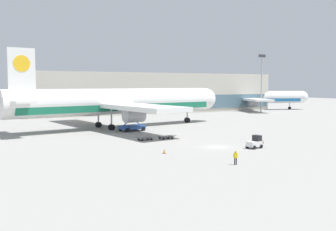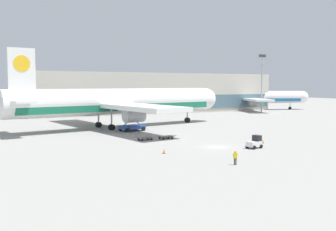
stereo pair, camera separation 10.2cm
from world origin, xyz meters
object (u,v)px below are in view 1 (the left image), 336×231
(scissor_lift_loader, at_px, (132,122))
(baggage_tug_mid, at_px, (255,143))
(airplane_distant, at_px, (249,98))
(traffic_cone_near, at_px, (263,141))
(traffic_cone_far, at_px, (164,151))
(airplane_main, at_px, (118,102))
(baggage_dolly_second, at_px, (166,137))
(baggage_dolly_lead, at_px, (145,138))
(ground_crew_near, at_px, (236,156))
(light_mast, at_px, (262,78))

(scissor_lift_loader, xyz_separation_m, baggage_tug_mid, (9.03, -29.33, -1.09))
(airplane_distant, xyz_separation_m, baggage_tug_mid, (-57.88, -72.58, -3.95))
(traffic_cone_near, relative_size, traffic_cone_far, 1.00)
(baggage_tug_mid, height_order, traffic_cone_far, baggage_tug_mid)
(airplane_main, xyz_separation_m, baggage_tug_mid, (9.76, -36.14, -4.96))
(baggage_dolly_second, bearing_deg, airplane_main, 88.31)
(scissor_lift_loader, bearing_deg, traffic_cone_far, -111.30)
(baggage_dolly_lead, relative_size, ground_crew_near, 2.11)
(baggage_tug_mid, xyz_separation_m, baggage_dolly_lead, (-11.86, 15.53, -0.49))
(traffic_cone_far, bearing_deg, scissor_lift_loader, 78.29)
(ground_crew_near, relative_size, traffic_cone_far, 2.47)
(scissor_lift_loader, bearing_deg, light_mast, 17.25)
(airplane_distant, height_order, traffic_cone_near, airplane_distant)
(airplane_distant, xyz_separation_m, traffic_cone_near, (-53.40, -69.27, -4.48))
(baggage_dolly_lead, relative_size, baggage_dolly_second, 1.00)
(ground_crew_near, bearing_deg, traffic_cone_near, 55.88)
(ground_crew_near, bearing_deg, baggage_dolly_second, 101.11)
(baggage_dolly_second, relative_size, traffic_cone_far, 5.21)
(baggage_tug_mid, height_order, baggage_dolly_lead, baggage_tug_mid)
(ground_crew_near, bearing_deg, baggage_tug_mid, 56.93)
(light_mast, relative_size, airplane_distant, 0.45)
(baggage_dolly_second, relative_size, traffic_cone_near, 5.22)
(ground_crew_near, xyz_separation_m, traffic_cone_near, (14.68, 11.87, -0.70))
(airplane_distant, xyz_separation_m, ground_crew_near, (-68.08, -81.14, -3.78))
(baggage_tug_mid, bearing_deg, baggage_dolly_lead, 116.34)
(light_mast, relative_size, baggage_tug_mid, 7.82)
(scissor_lift_loader, distance_m, baggage_tug_mid, 30.71)
(baggage_tug_mid, bearing_deg, traffic_cone_far, 160.16)
(airplane_distant, relative_size, baggage_dolly_second, 12.27)
(baggage_dolly_second, relative_size, ground_crew_near, 2.11)
(ground_crew_near, xyz_separation_m, traffic_cone_far, (-4.44, 10.83, -0.70))
(traffic_cone_far, bearing_deg, light_mast, 40.63)
(baggage_dolly_lead, distance_m, traffic_cone_near, 20.41)
(light_mast, xyz_separation_m, baggage_tug_mid, (-54.17, -61.31, -11.36))
(scissor_lift_loader, relative_size, ground_crew_near, 3.15)
(baggage_tug_mid, distance_m, baggage_dolly_lead, 19.55)
(traffic_cone_far, bearing_deg, baggage_dolly_second, 62.39)
(airplane_main, height_order, baggage_dolly_lead, airplane_main)
(baggage_dolly_second, bearing_deg, ground_crew_near, -103.03)
(airplane_main, relative_size, ground_crew_near, 32.33)
(light_mast, xyz_separation_m, baggage_dolly_lead, (-66.03, -45.78, -11.84))
(airplane_main, bearing_deg, traffic_cone_far, -107.79)
(airplane_distant, height_order, scissor_lift_loader, airplane_distant)
(airplane_main, bearing_deg, ground_crew_near, -100.16)
(light_mast, relative_size, traffic_cone_far, 28.85)
(airplane_main, xyz_separation_m, ground_crew_near, (-0.45, -44.70, -4.78))
(airplane_main, height_order, traffic_cone_far, airplane_main)
(traffic_cone_near, bearing_deg, baggage_tug_mid, -143.56)
(baggage_dolly_second, bearing_deg, baggage_tug_mid, -70.53)
(baggage_tug_mid, bearing_deg, traffic_cone_near, 25.41)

